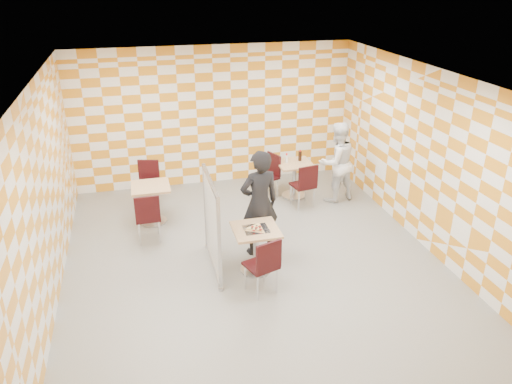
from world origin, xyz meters
TOP-DOWN VIEW (x-y plane):
  - room_shell at (0.00, 0.54)m, footprint 7.00×7.00m
  - main_table at (-0.02, -0.27)m, footprint 0.70×0.70m
  - second_table at (1.45, 2.29)m, footprint 0.70×0.70m
  - empty_table at (-1.51, 1.81)m, footprint 0.70×0.70m
  - chair_main_front at (-0.06, -0.93)m, footprint 0.54×0.54m
  - chair_second_front at (1.48, 1.71)m, footprint 0.49×0.50m
  - chair_second_side at (0.95, 2.41)m, footprint 0.55×0.55m
  - chair_empty_near at (-1.61, 1.04)m, footprint 0.43×0.44m
  - chair_empty_far at (-1.52, 2.62)m, footprint 0.51×0.52m
  - partition at (-0.66, -0.04)m, footprint 0.08×1.38m
  - man_dark at (0.17, 0.27)m, footprint 0.72×0.53m
  - man_white at (2.21, 1.92)m, footprint 0.92×0.79m
  - pizza_on_foil at (-0.02, -0.29)m, footprint 0.40×0.40m
  - sport_bottle at (1.29, 2.35)m, footprint 0.06×0.06m
  - soda_bottle at (1.59, 2.39)m, footprint 0.07×0.07m

SIDE VIEW (x-z plane):
  - main_table at x=-0.02m, z-range 0.13..0.88m
  - second_table at x=1.45m, z-range 0.13..0.88m
  - empty_table at x=-1.51m, z-range 0.13..0.88m
  - chair_main_front at x=-0.06m, z-range 0.08..1.01m
  - chair_second_front at x=1.48m, z-range 0.08..1.01m
  - chair_second_side at x=0.95m, z-range 0.08..1.01m
  - chair_empty_near at x=-1.61m, z-range 0.08..1.01m
  - chair_empty_far at x=-1.52m, z-range 0.08..1.01m
  - pizza_on_foil at x=-0.02m, z-range 0.74..0.79m
  - partition at x=-0.66m, z-range 0.02..1.57m
  - man_white at x=2.21m, z-range 0.00..1.66m
  - sport_bottle at x=1.29m, z-range 0.74..0.94m
  - soda_bottle at x=1.59m, z-range 0.74..0.97m
  - man_dark at x=0.17m, z-range 0.00..1.82m
  - room_shell at x=0.00m, z-range -2.00..5.00m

